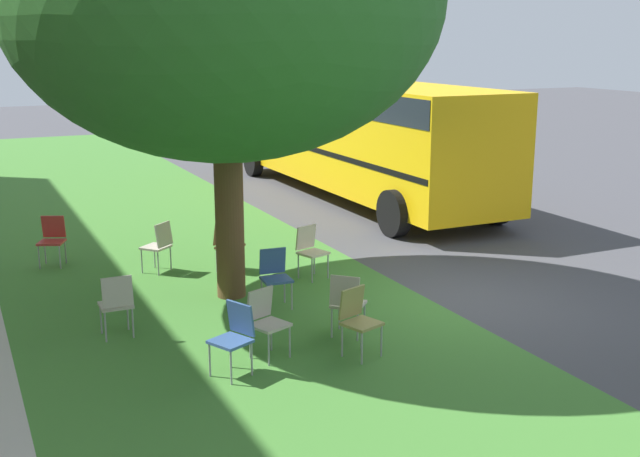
# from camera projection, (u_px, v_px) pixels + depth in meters

# --- Properties ---
(ground) EXTENTS (80.00, 80.00, 0.00)m
(ground) POSITION_uv_depth(u_px,v_px,m) (444.00, 300.00, 12.15)
(ground) COLOR #424247
(grass_verge) EXTENTS (48.00, 6.00, 0.01)m
(grass_verge) POSITION_uv_depth(u_px,v_px,m) (248.00, 332.00, 10.82)
(grass_verge) COLOR #3D752D
(grass_verge) RESTS_ON ground
(chair_0) EXTENTS (0.43, 0.42, 0.88)m
(chair_0) POSITION_uv_depth(u_px,v_px,m) (117.00, 301.00, 10.50)
(chair_0) COLOR #ADA393
(chair_0) RESTS_ON ground
(chair_1) EXTENTS (0.59, 0.59, 0.88)m
(chair_1) POSITION_uv_depth(u_px,v_px,m) (226.00, 242.00, 13.56)
(chair_1) COLOR brown
(chair_1) RESTS_ON ground
(chair_2) EXTENTS (0.45, 0.45, 0.88)m
(chair_2) POSITION_uv_depth(u_px,v_px,m) (275.00, 273.00, 11.74)
(chair_2) COLOR #335184
(chair_2) RESTS_ON ground
(chair_3) EXTENTS (0.55, 0.56, 0.88)m
(chair_3) POSITION_uv_depth(u_px,v_px,m) (235.00, 333.00, 9.35)
(chair_3) COLOR #335184
(chair_3) RESTS_ON ground
(chair_4) EXTENTS (0.54, 0.54, 0.88)m
(chair_4) POSITION_uv_depth(u_px,v_px,m) (266.00, 318.00, 9.88)
(chair_4) COLOR #ADA393
(chair_4) RESTS_ON ground
(chair_5) EXTENTS (0.53, 0.52, 0.88)m
(chair_5) POSITION_uv_depth(u_px,v_px,m) (310.00, 248.00, 13.16)
(chair_5) COLOR beige
(chair_5) RESTS_ON ground
(chair_6) EXTENTS (0.59, 0.59, 0.88)m
(chair_6) POSITION_uv_depth(u_px,v_px,m) (347.00, 300.00, 10.53)
(chair_6) COLOR #ADA393
(chair_6) RESTS_ON ground
(chair_7) EXTENTS (0.55, 0.55, 0.88)m
(chair_7) POSITION_uv_depth(u_px,v_px,m) (52.00, 237.00, 13.88)
(chair_7) COLOR #B7332D
(chair_7) RESTS_ON ground
(chair_8) EXTENTS (0.53, 0.53, 0.88)m
(chair_8) POSITION_uv_depth(u_px,v_px,m) (358.00, 316.00, 9.92)
(chair_8) COLOR olive
(chair_8) RESTS_ON ground
(chair_9) EXTENTS (0.59, 0.59, 0.88)m
(chair_9) POSITION_uv_depth(u_px,v_px,m) (159.00, 243.00, 13.46)
(chair_9) COLOR #ADA393
(chair_9) RESTS_ON ground
(school_bus) EXTENTS (10.40, 2.80, 2.88)m
(school_bus) POSITION_uv_depth(u_px,v_px,m) (357.00, 127.00, 19.65)
(school_bus) COLOR yellow
(school_bus) RESTS_ON ground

